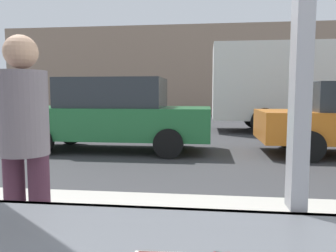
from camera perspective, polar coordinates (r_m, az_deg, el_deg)
ground_plane at (r=9.07m, az=8.49°, el=-3.10°), size 60.00×60.00×0.00m
building_facade_far at (r=21.86m, az=7.60°, el=9.60°), size 28.00×1.20×5.79m
parked_car_green at (r=7.96m, az=-9.58°, el=2.04°), size 4.66×1.89×1.74m
box_truck at (r=12.75m, az=23.55°, el=6.60°), size 7.23×2.44×3.11m
pedestrian at (r=2.38m, az=-23.78°, el=-2.41°), size 0.32×0.32×1.63m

